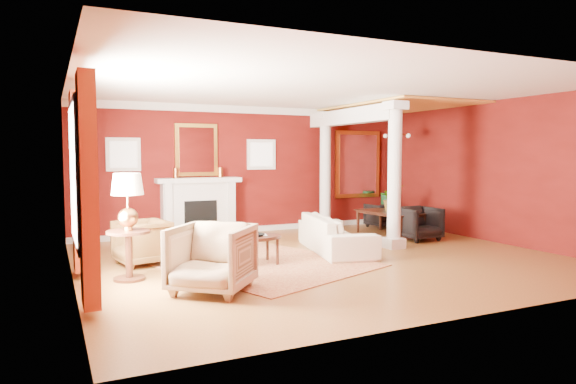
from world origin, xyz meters
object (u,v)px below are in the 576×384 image
armchair_leopard (142,240)px  coffee_table (254,239)px  dining_table (391,216)px  armchair_stripe (212,255)px  side_table (128,208)px  sofa (336,228)px

armchair_leopard → coffee_table: size_ratio=0.86×
armchair_leopard → dining_table: dining_table is taller
armchair_stripe → side_table: bearing=167.9°
coffee_table → dining_table: 4.24m
armchair_leopard → side_table: size_ratio=0.53×
sofa → coffee_table: (-1.81, -0.45, -0.01)m
armchair_leopard → armchair_stripe: bearing=3.4°
sofa → dining_table: (2.11, 1.18, -0.02)m
sofa → armchair_stripe: size_ratio=2.30×
coffee_table → armchair_leopard: bearing=154.5°
armchair_stripe → dining_table: 5.83m
dining_table → armchair_stripe: bearing=113.2°
sofa → coffee_table: 1.86m
sofa → side_table: side_table is taller
armchair_leopard → side_table: 1.21m
coffee_table → side_table: size_ratio=0.61×
side_table → dining_table: (5.91, 1.82, -0.61)m
armchair_stripe → coffee_table: size_ratio=1.04×
sofa → armchair_stripe: armchair_stripe is taller
armchair_stripe → coffee_table: 1.73m
dining_table → armchair_leopard: bearing=91.3°
sofa → armchair_stripe: (-2.91, -1.78, 0.05)m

